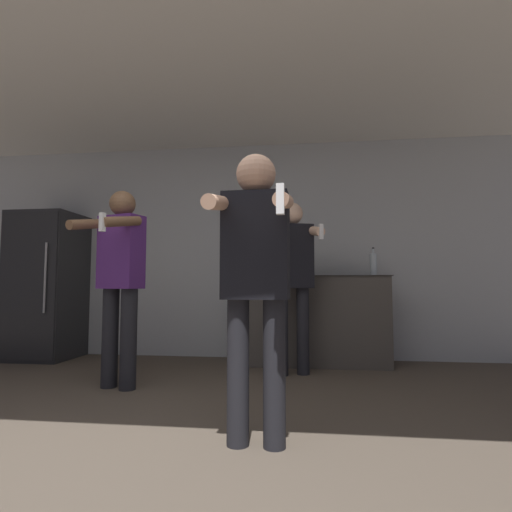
# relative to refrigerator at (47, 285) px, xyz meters

# --- Properties ---
(ground_plane) EXTENTS (14.00, 14.00, 0.00)m
(ground_plane) POSITION_rel_refrigerator_xyz_m (2.19, -2.81, -0.85)
(ground_plane) COLOR #4C4238
(wall_back) EXTENTS (7.00, 0.06, 2.55)m
(wall_back) POSITION_rel_refrigerator_xyz_m (2.19, 0.37, 0.43)
(wall_back) COLOR #B2B7BC
(wall_back) RESTS_ON ground_plane
(ceiling_slab) EXTENTS (7.00, 3.67, 0.05)m
(ceiling_slab) POSITION_rel_refrigerator_xyz_m (2.19, -1.23, 1.73)
(ceiling_slab) COLOR silver
(ceiling_slab) RESTS_ON wall_back
(refrigerator) EXTENTS (0.70, 0.71, 1.69)m
(refrigerator) POSITION_rel_refrigerator_xyz_m (0.00, 0.00, 0.00)
(refrigerator) COLOR #262628
(refrigerator) RESTS_ON ground_plane
(counter) EXTENTS (1.60, 0.59, 0.95)m
(counter) POSITION_rel_refrigerator_xyz_m (3.10, 0.06, -0.37)
(counter) COLOR #47423D
(counter) RESTS_ON ground_plane
(bottle_tall_gin) EXTENTS (0.07, 0.07, 0.31)m
(bottle_tall_gin) POSITION_rel_refrigerator_xyz_m (3.75, 0.03, 0.23)
(bottle_tall_gin) COLOR silver
(bottle_tall_gin) RESTS_ON counter
(bottle_green_wine) EXTENTS (0.08, 0.08, 0.36)m
(bottle_green_wine) POSITION_rel_refrigerator_xyz_m (2.43, 0.03, 0.24)
(bottle_green_wine) COLOR #194723
(bottle_green_wine) RESTS_ON counter
(bottle_brown_liquor) EXTENTS (0.09, 0.09, 0.33)m
(bottle_brown_liquor) POSITION_rel_refrigerator_xyz_m (3.05, 0.03, 0.23)
(bottle_brown_liquor) COLOR #194723
(bottle_brown_liquor) RESTS_ON counter
(person_woman_foreground) EXTENTS (0.43, 0.49, 1.57)m
(person_woman_foreground) POSITION_rel_refrigerator_xyz_m (2.75, -2.24, 0.09)
(person_woman_foreground) COLOR black
(person_woman_foreground) RESTS_ON ground_plane
(person_man_side) EXTENTS (0.51, 0.59, 1.65)m
(person_man_side) POSITION_rel_refrigerator_xyz_m (1.48, -1.20, 0.10)
(person_man_side) COLOR black
(person_man_side) RESTS_ON ground_plane
(person_spectator_back) EXTENTS (0.53, 0.52, 1.65)m
(person_spectator_back) POSITION_rel_refrigerator_xyz_m (2.90, -0.52, 0.15)
(person_spectator_back) COLOR black
(person_spectator_back) RESTS_ON ground_plane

